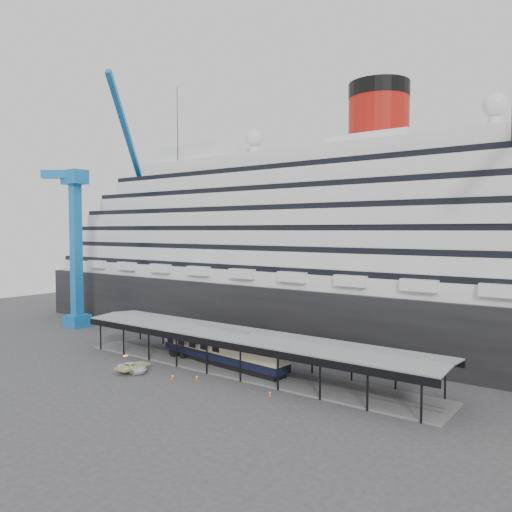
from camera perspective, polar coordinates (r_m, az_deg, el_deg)
name	(u,v)px	position (r m, az deg, el deg)	size (l,w,h in m)	color
ground	(219,379)	(66.86, -4.29, -13.87)	(200.00, 200.00, 0.00)	#38383B
cruise_ship	(335,236)	(90.62, 9.04, 2.30)	(130.00, 30.00, 43.90)	black
platform_canopy	(242,354)	(69.95, -1.57, -11.09)	(56.00, 9.18, 5.30)	slate
crane_blue	(81,227)	(105.11, -19.36, 3.14)	(22.63, 19.19, 47.60)	blue
port_truck	(132,368)	(71.66, -13.94, -12.28)	(2.07, 4.49, 1.25)	silver
pullman_carriage	(222,348)	(72.09, -3.86, -10.41)	(22.72, 5.23, 22.13)	black
traffic_cone_left	(173,377)	(67.32, -9.50, -13.44)	(0.42, 0.42, 0.79)	#D2450B
traffic_cone_mid	(197,377)	(66.64, -6.78, -13.61)	(0.44, 0.44, 0.75)	#D7490B
traffic_cone_right	(270,393)	(60.33, 1.60, -15.42)	(0.41, 0.41, 0.66)	#E4590C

